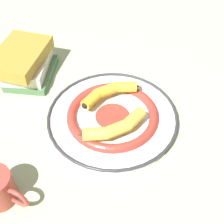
{
  "coord_description": "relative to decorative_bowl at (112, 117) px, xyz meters",
  "views": [
    {
      "loc": [
        0.43,
        0.41,
        0.67
      ],
      "look_at": [
        0.0,
        0.01,
        0.03
      ],
      "focal_mm": 50.0,
      "sensor_mm": 36.0,
      "label": 1
    }
  ],
  "objects": [
    {
      "name": "book_stack",
      "position": [
        0.04,
        -0.34,
        0.04
      ],
      "size": [
        0.25,
        0.23,
        0.1
      ],
      "rotation": [
        0.0,
        0.0,
        3.64
      ],
      "color": "#4C754C",
      "rests_on": "ground_plane"
    },
    {
      "name": "banana_b",
      "position": [
        -0.04,
        -0.05,
        0.03
      ],
      "size": [
        0.18,
        0.1,
        0.03
      ],
      "rotation": [
        0.0,
        0.0,
        5.95
      ],
      "color": "yellow",
      "rests_on": "decorative_bowl"
    },
    {
      "name": "ground_plane",
      "position": [
        -0.0,
        -0.01,
        -0.01
      ],
      "size": [
        2.8,
        2.8,
        0.0
      ],
      "primitive_type": "plane",
      "color": "#B2C693"
    },
    {
      "name": "banana_a",
      "position": [
        0.05,
        0.05,
        0.04
      ],
      "size": [
        0.19,
        0.1,
        0.03
      ],
      "rotation": [
        0.0,
        0.0,
        2.79
      ],
      "color": "yellow",
      "rests_on": "decorative_bowl"
    },
    {
      "name": "decorative_bowl",
      "position": [
        0.0,
        0.0,
        0.0
      ],
      "size": [
        0.37,
        0.37,
        0.03
      ],
      "color": "white",
      "rests_on": "ground_plane"
    }
  ]
}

